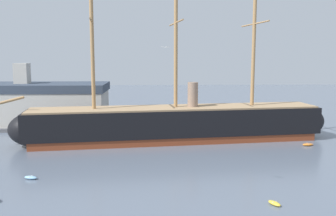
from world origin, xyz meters
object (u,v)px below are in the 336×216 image
dinghy_mid_right (274,203)px  dinghy_alongside_bow (31,178)px  dockside_warehouse_left (21,105)px  motorboat_distant_centre (165,129)px  seagull_in_flight (166,47)px  tall_ship (176,123)px  dinghy_far_right (308,145)px

dinghy_mid_right → dinghy_alongside_bow: size_ratio=0.94×
dockside_warehouse_left → dinghy_mid_right: bearing=-47.3°
motorboat_distant_centre → seagull_in_flight: size_ratio=3.29×
tall_ship → dinghy_mid_right: 34.66m
dinghy_mid_right → motorboat_distant_centre: motorboat_distant_centre is taller
motorboat_distant_centre → seagull_in_flight: (-0.96, -40.45, 17.67)m
dinghy_alongside_bow → dockside_warehouse_left: dockside_warehouse_left is taller
dinghy_far_right → motorboat_distant_centre: size_ratio=0.58×
tall_ship → seagull_in_flight: bearing=-95.2°
tall_ship → seagull_in_flight: 34.12m
motorboat_distant_centre → tall_ship: bearing=-79.3°
dinghy_alongside_bow → seagull_in_flight: seagull_in_flight is taller
tall_ship → dockside_warehouse_left: 40.92m
tall_ship → dinghy_alongside_bow: (-21.61, -22.84, -3.45)m
dinghy_alongside_bow → seagull_in_flight: 27.18m
tall_ship → dinghy_mid_right: (9.73, -33.08, -3.46)m
dockside_warehouse_left → seagull_in_flight: (34.14, -48.30, 12.97)m
dinghy_mid_right → seagull_in_flight: bearing=169.5°
dinghy_mid_right → tall_ship: bearing=106.4°
dinghy_mid_right → dinghy_far_right: (15.45, 28.10, 0.04)m
dinghy_far_right → dinghy_alongside_bow: bearing=-159.1°
tall_ship → dinghy_far_right: 25.89m
tall_ship → motorboat_distant_centre: 10.35m
tall_ship → motorboat_distant_centre: tall_ship is taller
dockside_warehouse_left → dinghy_alongside_bow: bearing=-69.2°
dockside_warehouse_left → seagull_in_flight: bearing=-54.8°
motorboat_distant_centre → dockside_warehouse_left: bearing=167.4°
tall_ship → seagull_in_flight: size_ratio=60.96×
motorboat_distant_centre → seagull_in_flight: seagull_in_flight is taller
dinghy_mid_right → dinghy_alongside_bow: (-31.34, 10.24, 0.02)m
motorboat_distant_centre → dinghy_far_right: bearing=-28.5°
tall_ship → dockside_warehouse_left: bearing=154.6°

